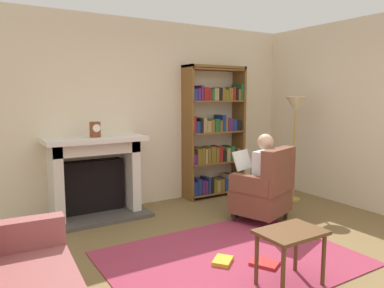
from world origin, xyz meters
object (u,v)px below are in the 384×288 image
at_px(bookshelf, 215,135).
at_px(floor_lamp, 295,113).
at_px(fireplace, 95,174).
at_px(armchair_reading, 265,190).
at_px(mantel_clock, 95,130).
at_px(side_table, 291,240).
at_px(seated_reader, 258,173).

height_order(bookshelf, floor_lamp, bookshelf).
distance_m(fireplace, bookshelf, 2.01).
bearing_deg(armchair_reading, floor_lamp, -173.95).
xyz_separation_m(mantel_clock, side_table, (0.86, -2.57, -0.77)).
bearing_deg(mantel_clock, side_table, -71.58).
bearing_deg(bookshelf, side_table, -112.33).
distance_m(armchair_reading, side_table, 1.62).
distance_m(seated_reader, side_table, 1.71).
relative_size(fireplace, side_table, 2.37).
relative_size(seated_reader, side_table, 2.04).
xyz_separation_m(seated_reader, floor_lamp, (1.08, 0.39, 0.73)).
distance_m(bookshelf, seated_reader, 1.34).
height_order(armchair_reading, side_table, armchair_reading).
bearing_deg(seated_reader, bookshelf, -119.29).
distance_m(bookshelf, armchair_reading, 1.51).
height_order(mantel_clock, side_table, mantel_clock).
height_order(fireplace, bookshelf, bookshelf).
xyz_separation_m(bookshelf, side_table, (-1.11, -2.71, -0.58)).
xyz_separation_m(side_table, floor_lamp, (1.98, 1.83, 0.94)).
height_order(fireplace, armchair_reading, fireplace).
xyz_separation_m(fireplace, armchair_reading, (1.79, -1.35, -0.15)).
bearing_deg(mantel_clock, armchair_reading, -34.85).
relative_size(bookshelf, floor_lamp, 1.30).
height_order(bookshelf, side_table, bookshelf).
bearing_deg(armchair_reading, side_table, 34.96).
bearing_deg(side_table, floor_lamp, 42.73).
height_order(mantel_clock, bookshelf, bookshelf).
bearing_deg(armchair_reading, bookshelf, -116.93).
bearing_deg(armchair_reading, fireplace, -56.66).
bearing_deg(seated_reader, fireplace, -54.94).
xyz_separation_m(fireplace, floor_lamp, (2.83, -0.85, 0.78)).
relative_size(mantel_clock, side_table, 0.35).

